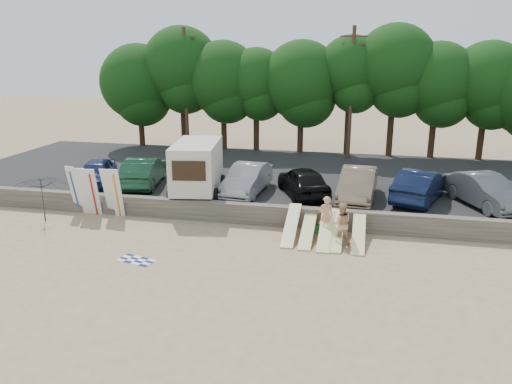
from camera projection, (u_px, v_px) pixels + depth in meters
ground at (284, 250)px, 21.13m from camera, size 120.00×120.00×0.00m
seawall at (294, 217)px, 23.80m from camera, size 44.00×0.50×1.00m
parking_lot at (311, 181)px, 30.88m from camera, size 44.00×14.50×0.70m
treeline at (322, 77)px, 35.86m from camera, size 33.97×6.44×9.26m
utility_poles at (351, 91)px, 34.22m from camera, size 25.80×0.26×9.00m
box_trailer at (197, 165)px, 26.37m from camera, size 3.06×4.69×2.80m
car_0 at (97, 173)px, 28.28m from camera, size 2.92×4.66×1.48m
car_1 at (144, 171)px, 28.27m from camera, size 2.62×5.20×1.64m
car_2 at (247, 179)px, 26.75m from camera, size 1.96×4.84×1.56m
car_3 at (303, 181)px, 26.32m from camera, size 3.62×5.03×1.59m
car_4 at (358, 184)px, 25.64m from camera, size 2.07×5.01×1.61m
car_5 at (420, 185)px, 25.42m from camera, size 3.31×5.28×1.64m
car_6 at (485, 191)px, 24.47m from camera, size 3.54×5.13×1.60m
surfboard_upright_0 at (75, 190)px, 25.53m from camera, size 0.55×0.64×2.56m
surfboard_upright_1 at (84, 191)px, 25.26m from camera, size 0.59×0.73×2.54m
surfboard_upright_2 at (93, 192)px, 25.09m from camera, size 0.61×0.77×2.54m
surfboard_upright_3 at (109, 192)px, 25.08m from camera, size 0.53×0.70×2.54m
surfboard_upright_4 at (117, 193)px, 24.88m from camera, size 0.53×0.59×2.56m
surfboard_low_0 at (291, 225)px, 22.44m from camera, size 0.56×2.81×1.18m
surfboard_low_1 at (308, 230)px, 22.29m from camera, size 0.56×2.91×0.86m
surfboard_low_2 at (326, 230)px, 21.96m from camera, size 0.56×2.83×1.12m
surfboard_low_3 at (337, 230)px, 21.96m from camera, size 0.56×2.86×1.06m
surfboard_low_4 at (359, 233)px, 21.74m from camera, size 0.56×2.87×1.00m
beachgoer_a at (326, 217)px, 22.42m from camera, size 0.80×0.64×1.91m
beachgoer_b at (341, 224)px, 21.57m from camera, size 1.05×0.89×1.87m
cooler at (316, 229)px, 23.11m from camera, size 0.46×0.41×0.32m
gear_bag at (287, 232)px, 22.97m from camera, size 0.36×0.33×0.22m
beach_towel at (136, 260)px, 20.14m from camera, size 1.83×1.83×0.00m
beach_umbrella at (42, 199)px, 24.50m from camera, size 2.78×2.74×2.24m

